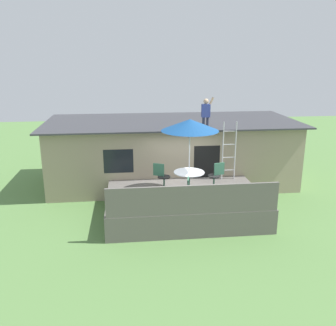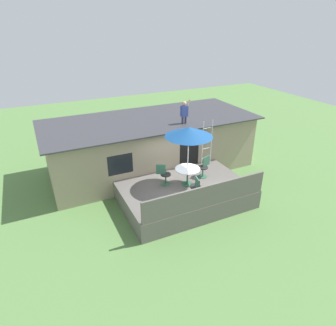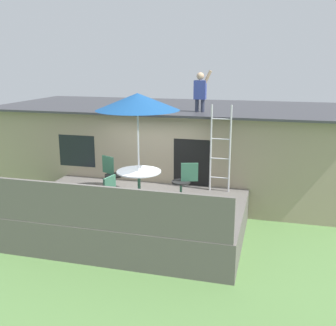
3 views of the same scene
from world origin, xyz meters
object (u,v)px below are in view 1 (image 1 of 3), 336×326
at_px(patio_umbrella, 190,125).
at_px(patio_chair_near, 188,191).
at_px(patio_chair_left, 162,177).
at_px(patio_table, 189,176).
at_px(step_ladder, 229,151).
at_px(person_figure, 206,110).
at_px(patio_chair_right, 216,176).

height_order(patio_umbrella, patio_chair_near, patio_umbrella).
bearing_deg(patio_chair_left, patio_chair_near, -39.08).
relative_size(patio_table, patio_chair_left, 1.13).
bearing_deg(patio_umbrella, patio_chair_near, -101.16).
bearing_deg(step_ladder, patio_chair_left, -162.21).
height_order(patio_table, patio_chair_near, patio_chair_near).
distance_m(patio_chair_left, patio_chair_near, 1.64).
bearing_deg(patio_chair_left, patio_umbrella, 0.00).
bearing_deg(patio_table, patio_chair_near, -101.16).
xyz_separation_m(patio_table, person_figure, (1.01, 2.23, 1.91)).
relative_size(step_ladder, patio_chair_right, 2.39).
relative_size(patio_chair_left, patio_chair_right, 1.00).
bearing_deg(patio_table, person_figure, 65.63).
xyz_separation_m(patio_umbrella, patio_chair_near, (-0.21, -1.05, -1.89)).
height_order(patio_table, patio_chair_right, patio_chair_right).
distance_m(patio_table, step_ladder, 2.20).
distance_m(patio_table, patio_chair_right, 1.07).
xyz_separation_m(patio_umbrella, step_ladder, (1.72, 1.27, -1.25)).
distance_m(patio_table, person_figure, 3.10).
distance_m(person_figure, patio_chair_left, 3.30).
height_order(step_ladder, patio_chair_near, step_ladder).
relative_size(patio_umbrella, step_ladder, 1.15).
xyz_separation_m(patio_umbrella, person_figure, (1.01, 2.23, 0.15)).
relative_size(step_ladder, patio_chair_left, 2.39).
relative_size(patio_table, step_ladder, 0.47).
height_order(patio_chair_left, patio_chair_right, same).
bearing_deg(patio_umbrella, patio_chair_left, 153.25).
height_order(step_ladder, patio_chair_left, step_ladder).
distance_m(patio_umbrella, step_ladder, 2.48).
distance_m(step_ladder, patio_chair_right, 1.35).
bearing_deg(patio_chair_right, person_figure, -107.58).
xyz_separation_m(step_ladder, patio_chair_left, (-2.59, -0.83, -0.64)).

